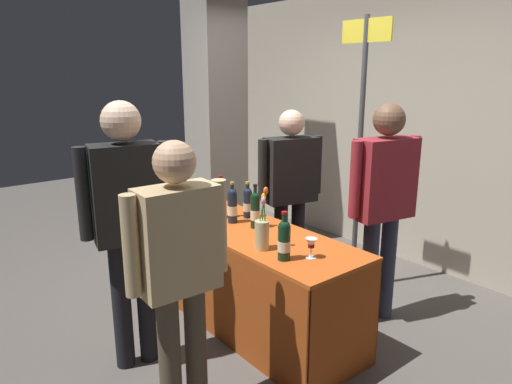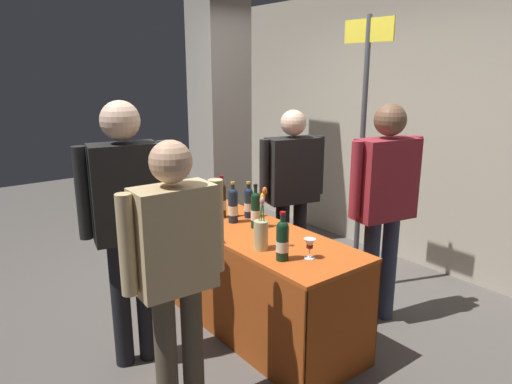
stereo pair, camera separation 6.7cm
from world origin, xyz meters
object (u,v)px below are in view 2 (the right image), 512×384
at_px(taster_foreground_right, 127,212).
at_px(wine_glass_mid, 310,245).
at_px(display_bottle_0, 222,200).
at_px(booth_signpost, 363,133).
at_px(flower_vase, 261,231).
at_px(tasting_table, 256,263).
at_px(vendor_presenter, 292,184).
at_px(featured_wine_bottle, 249,202).
at_px(concrete_pillar, 219,89).
at_px(wine_glass_near_vendor, 187,202).

bearing_deg(taster_foreground_right, wine_glass_mid, -28.18).
xyz_separation_m(display_bottle_0, booth_signpost, (0.47, 1.08, 0.49)).
bearing_deg(display_bottle_0, flower_vase, -13.67).
height_order(display_bottle_0, wine_glass_mid, display_bottle_0).
height_order(tasting_table, taster_foreground_right, taster_foreground_right).
bearing_deg(vendor_presenter, featured_wine_bottle, 20.98).
bearing_deg(tasting_table, taster_foreground_right, -100.20).
height_order(concrete_pillar, booth_signpost, concrete_pillar).
bearing_deg(flower_vase, vendor_presenter, 127.40).
height_order(concrete_pillar, taster_foreground_right, concrete_pillar).
height_order(wine_glass_mid, flower_vase, flower_vase).
relative_size(concrete_pillar, flower_vase, 8.15).
bearing_deg(taster_foreground_right, display_bottle_0, 30.06).
relative_size(display_bottle_0, vendor_presenter, 0.22).
height_order(tasting_table, wine_glass_mid, wine_glass_mid).
height_order(wine_glass_mid, vendor_presenter, vendor_presenter).
distance_m(wine_glass_mid, flower_vase, 0.34).
relative_size(tasting_table, display_bottle_0, 5.09).
relative_size(tasting_table, featured_wine_bottle, 5.96).
relative_size(tasting_table, taster_foreground_right, 1.00).
relative_size(display_bottle_0, wine_glass_near_vendor, 2.56).
bearing_deg(vendor_presenter, flower_vase, 51.07).
bearing_deg(flower_vase, booth_signpost, 101.13).
xyz_separation_m(wine_glass_mid, vendor_presenter, (-0.96, 0.72, 0.09)).
height_order(flower_vase, booth_signpost, booth_signpost).
height_order(wine_glass_mid, taster_foreground_right, taster_foreground_right).
height_order(featured_wine_bottle, wine_glass_near_vendor, featured_wine_bottle).
xyz_separation_m(taster_foreground_right, booth_signpost, (0.19, 1.97, 0.36)).
bearing_deg(display_bottle_0, taster_foreground_right, -72.65).
xyz_separation_m(concrete_pillar, taster_foreground_right, (1.52, -1.70, -0.66)).
distance_m(concrete_pillar, booth_signpost, 1.76).
xyz_separation_m(flower_vase, booth_signpost, (-0.25, 1.26, 0.51)).
bearing_deg(vendor_presenter, wine_glass_mid, 66.86).
distance_m(flower_vase, taster_foreground_right, 0.85).
xyz_separation_m(display_bottle_0, wine_glass_mid, (1.02, -0.03, -0.06)).
height_order(tasting_table, flower_vase, flower_vase).
relative_size(display_bottle_0, taster_foreground_right, 0.20).
height_order(display_bottle_0, vendor_presenter, vendor_presenter).
distance_m(tasting_table, booth_signpost, 1.39).
distance_m(wine_glass_near_vendor, booth_signpost, 1.54).
bearing_deg(vendor_presenter, taster_foreground_right, 21.56).
bearing_deg(tasting_table, display_bottle_0, -179.87).
bearing_deg(vendor_presenter, display_bottle_0, 8.75).
relative_size(wine_glass_near_vendor, flower_vase, 0.32).
distance_m(featured_wine_bottle, wine_glass_near_vendor, 0.51).
relative_size(tasting_table, wine_glass_near_vendor, 13.05).
bearing_deg(featured_wine_bottle, vendor_presenter, 97.32).
relative_size(tasting_table, flower_vase, 4.14).
distance_m(tasting_table, flower_vase, 0.50).
relative_size(concrete_pillar, display_bottle_0, 10.01).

